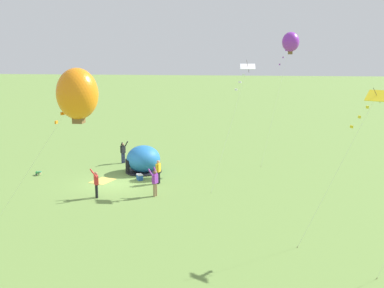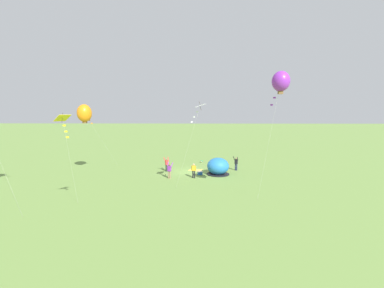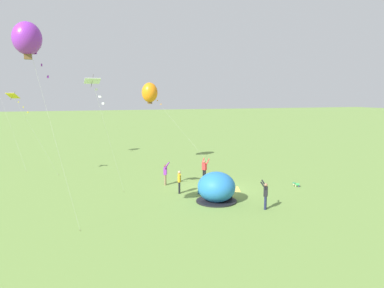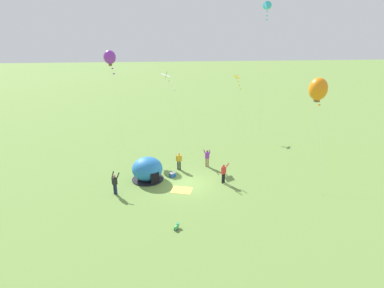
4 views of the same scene
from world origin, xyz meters
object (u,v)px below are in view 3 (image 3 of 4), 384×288
(person_far_back, at_px, (165,173))
(kite_white, at_px, (94,85))
(kite_yellow, at_px, (15,99))
(toddler_crawling, at_px, (296,184))
(kite_purple, at_px, (27,39))
(person_strolling, at_px, (204,168))
(kite_orange, at_px, (150,93))
(cooler_box, at_px, (202,191))
(person_near_tent, at_px, (265,194))
(person_watching_sky, at_px, (179,181))
(popup_tent, at_px, (217,188))

(person_far_back, relative_size, kite_white, 0.22)
(person_far_back, xyz_separation_m, kite_yellow, (6.01, 11.54, 6.00))
(toddler_crawling, xyz_separation_m, kite_purple, (-5.71, 18.95, 9.81))
(person_strolling, distance_m, kite_orange, 11.72)
(cooler_box, distance_m, person_far_back, 4.11)
(person_far_back, bearing_deg, person_near_tent, -151.84)
(person_watching_sky, distance_m, kite_white, 9.30)
(kite_purple, bearing_deg, person_watching_sky, -54.31)
(cooler_box, height_order, person_watching_sky, person_watching_sky)
(person_strolling, xyz_separation_m, kite_purple, (-10.35, 12.77, 8.99))
(cooler_box, bearing_deg, kite_white, 88.67)
(popup_tent, bearing_deg, kite_yellow, 49.21)
(cooler_box, relative_size, person_near_tent, 0.34)
(kite_white, bearing_deg, kite_purple, 151.27)
(kite_yellow, relative_size, kite_purple, 0.71)
(person_strolling, relative_size, kite_purple, 0.18)
(cooler_box, height_order, kite_white, kite_white)
(kite_purple, bearing_deg, person_strolling, -50.99)
(person_watching_sky, height_order, person_strolling, person_strolling)
(popup_tent, relative_size, person_far_back, 1.49)
(person_near_tent, bearing_deg, kite_purple, 95.08)
(popup_tent, bearing_deg, person_strolling, -13.33)
(person_strolling, xyz_separation_m, kite_orange, (9.32, 2.73, 6.57))
(toddler_crawling, height_order, person_strolling, person_strolling)
(person_near_tent, xyz_separation_m, kite_orange, (18.46, 3.52, 6.57))
(toddler_crawling, distance_m, kite_white, 17.42)
(kite_white, bearing_deg, kite_yellow, 31.93)
(person_near_tent, relative_size, person_strolling, 1.00)
(person_near_tent, distance_m, kite_purple, 16.32)
(kite_purple, bearing_deg, kite_yellow, 8.96)
(toddler_crawling, xyz_separation_m, kite_yellow, (9.89, 21.41, 6.82))
(person_strolling, bearing_deg, person_watching_sky, 136.88)
(person_watching_sky, height_order, kite_orange, kite_orange)
(popup_tent, height_order, person_watching_sky, popup_tent)
(cooler_box, relative_size, toddler_crawling, 1.19)
(person_strolling, height_order, kite_white, kite_white)
(person_watching_sky, distance_m, kite_orange, 14.50)
(kite_yellow, bearing_deg, kite_white, -148.07)
(kite_yellow, bearing_deg, person_watching_sky, -126.60)
(person_far_back, bearing_deg, toddler_crawling, -111.43)
(person_near_tent, height_order, kite_white, kite_white)
(cooler_box, height_order, person_strolling, person_strolling)
(kite_white, height_order, kite_orange, kite_white)
(person_near_tent, relative_size, kite_yellow, 0.25)
(kite_yellow, distance_m, kite_orange, 13.16)
(popup_tent, height_order, kite_purple, kite_purple)
(popup_tent, xyz_separation_m, person_near_tent, (-2.58, -2.35, 0.00))
(kite_orange, bearing_deg, kite_white, 153.72)
(popup_tent, xyz_separation_m, person_watching_sky, (2.98, 1.80, -0.03))
(person_strolling, relative_size, kite_orange, 0.22)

